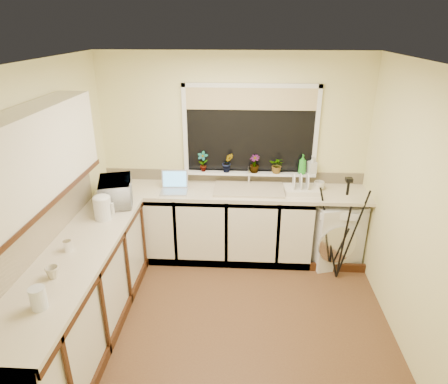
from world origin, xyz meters
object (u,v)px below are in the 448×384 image
dish_rack (302,190)px  tripod (342,230)px  plant_b (228,163)px  washing_machine (333,231)px  microwave (116,192)px  cup_left (52,272)px  plant_a (203,162)px  soap_bottle_clear (312,165)px  glass_jug (38,298)px  plant_c (254,164)px  soap_bottle_green (302,164)px  cup_back (319,186)px  steel_jar (68,246)px  kettle (103,208)px  laptop (174,186)px  plant_d (277,165)px

dish_rack → tripod: bearing=-45.4°
plant_b → washing_machine: bearing=-9.8°
microwave → cup_left: bearing=160.9°
plant_a → soap_bottle_clear: bearing=0.5°
washing_machine → plant_a: plant_a is taller
washing_machine → glass_jug: 3.35m
microwave → plant_c: 1.65m
plant_a → soap_bottle_green: bearing=-0.6°
washing_machine → glass_jug: bearing=-154.1°
plant_b → cup_back: bearing=-7.1°
tripod → microwave: 2.52m
plant_a → plant_b: plant_a is taller
tripod → plant_b: bearing=130.3°
plant_a → plant_b: size_ratio=1.04×
dish_rack → steel_jar: 2.61m
kettle → cup_back: bearing=21.3°
washing_machine → soap_bottle_clear: soap_bottle_clear is taller
kettle → laptop: bearing=52.4°
steel_jar → soap_bottle_green: 2.75m
soap_bottle_clear → cup_back: size_ratio=1.66×
laptop → tripod: 1.98m
glass_jug → cup_left: 0.36m
laptop → plant_c: bearing=13.4°
laptop → glass_jug: bearing=-107.9°
dish_rack → microwave: bearing=-171.8°
laptop → microwave: 0.69m
steel_jar → plant_a: (1.00, 1.66, 0.23)m
plant_c → plant_d: (0.28, -0.01, -0.01)m
laptop → cup_back: size_ratio=2.49×
kettle → soap_bottle_green: bearing=26.0°
tripod → cup_back: 0.62m
washing_machine → dish_rack: (-0.42, -0.00, 0.53)m
microwave → soap_bottle_clear: (2.20, 0.67, 0.12)m
plant_d → soap_bottle_green: 0.30m
cup_back → washing_machine: bearing=-23.3°
cup_back → soap_bottle_clear: bearing=117.5°
washing_machine → cup_back: cup_back is taller
microwave → plant_d: bearing=-86.0°
microwave → plant_b: (1.18, 0.65, 0.13)m
plant_b → cup_back: 1.12m
laptop → plant_c: plant_c is taller
microwave → soap_bottle_clear: bearing=-89.1°
dish_rack → plant_d: bearing=137.5°
plant_b → soap_bottle_clear: size_ratio=1.12×
glass_jug → kettle: bearing=90.8°
plant_a → plant_d: (0.90, -0.01, -0.02)m
plant_c → plant_a: bearing=-179.8°
plant_b → plant_d: 0.60m
washing_machine → microwave: size_ratio=1.61×
cup_left → plant_b: bearing=58.5°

